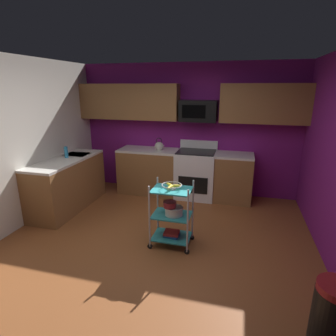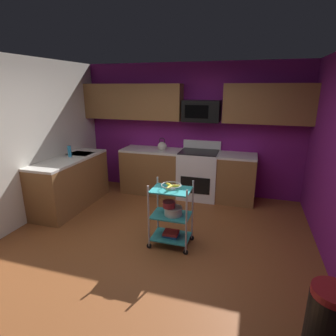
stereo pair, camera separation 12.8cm
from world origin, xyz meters
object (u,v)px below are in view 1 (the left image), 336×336
Objects in this scene: fruit_bowl at (172,186)px; mixing_bowl_large at (174,211)px; microwave at (198,111)px; mixing_bowl_small at (170,204)px; kettle at (159,146)px; rolling_cart at (172,215)px; dish_soap_bottle at (66,152)px; oven_range at (196,174)px; book_stack at (172,234)px; trash_can at (333,320)px.

fruit_bowl is 1.08× the size of mixing_bowl_large.
mixing_bowl_small is (-0.05, -1.98, -1.08)m from microwave.
kettle reaches higher than mixing_bowl_small.
rolling_cart is 2.38m from dish_soap_bottle.
rolling_cart is 3.36× the size of fruit_bowl.
oven_range is 1.89m from book_stack.
fruit_bowl is at bearing -20.92° from dish_soap_bottle.
rolling_cart is at bearing 142.81° from trash_can.
mixing_bowl_large is (0.01, -1.86, 0.04)m from oven_range.
oven_range is at bearing 89.30° from book_stack.
fruit_bowl reaches higher than mixing_bowl_large.
mixing_bowl_large is 2.08m from trash_can.
microwave is 2.29m from mixing_bowl_large.
book_stack is at bearing 37.91° from mixing_bowl_small.
oven_range is 4.17× the size of kettle.
oven_range is 1.67× the size of trash_can.
trash_can is (1.65, -3.13, -0.15)m from oven_range.
rolling_cart reaches higher than mixing_bowl_large.
oven_range reaches higher than fruit_bowl.
book_stack is 0.33× the size of trash_can.
mixing_bowl_small is 0.85× the size of book_stack.
trash_can reaches higher than mixing_bowl_small.
fruit_bowl is at bearing 0.00° from book_stack.
book_stack is 2.11m from trash_can.
oven_range reaches higher than rolling_cart.
kettle is 1.76m from dish_soap_bottle.
mixing_bowl_small is (-0.02, -0.02, 0.17)m from rolling_cart.
oven_range is at bearing 90.21° from mixing_bowl_large.
mixing_bowl_large is 2.06m from kettle.
mixing_bowl_large is 0.11m from mixing_bowl_small.
mixing_bowl_small is at bearing 143.60° from trash_can.
rolling_cart reaches higher than trash_can.
oven_range reaches higher than book_stack.
dish_soap_bottle is (-2.14, 0.84, 0.40)m from mixing_bowl_small.
oven_range is 5.50× the size of dish_soap_bottle.
fruit_bowl is 1.49× the size of mixing_bowl_small.
book_stack is 2.47m from dish_soap_bottle.
fruit_bowl is (-0.02, -1.86, 0.40)m from oven_range.
book_stack is at bearing -68.44° from kettle.
microwave is 2.55m from dish_soap_bottle.
rolling_cart is (-0.02, -1.96, -1.25)m from microwave.
fruit_bowl reaches higher than trash_can.
dish_soap_bottle is at bearing -152.45° from microwave.
microwave reaches higher than trash_can.
microwave is 1.04m from kettle.
microwave reaches higher than oven_range.
mixing_bowl_small reaches higher than mixing_bowl_large.
dish_soap_bottle is (-1.43, -1.03, 0.02)m from kettle.
mixing_bowl_large is at bearing 0.00° from rolling_cart.
mixing_bowl_small is 2.13m from trash_can.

